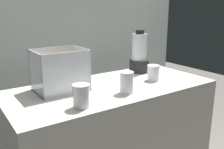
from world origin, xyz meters
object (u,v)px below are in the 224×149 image
(juice_cup_beet_middle, at_px, (153,73))
(carrot_display_bin, at_px, (61,77))
(juice_cup_mango_far_left, at_px, (81,98))
(juice_cup_orange_left, at_px, (126,83))
(blender_pitcher, at_px, (139,55))

(juice_cup_beet_middle, bearing_deg, carrot_display_bin, 165.15)
(juice_cup_mango_far_left, distance_m, juice_cup_orange_left, 0.34)
(juice_cup_orange_left, bearing_deg, juice_cup_beet_middle, 18.73)
(blender_pitcher, xyz_separation_m, juice_cup_mango_far_left, (-0.74, -0.41, -0.08))
(juice_cup_orange_left, bearing_deg, blender_pitcher, 41.44)
(blender_pitcher, bearing_deg, juice_cup_mango_far_left, -151.30)
(juice_cup_orange_left, bearing_deg, carrot_display_bin, 137.45)
(blender_pitcher, height_order, juice_cup_beet_middle, blender_pitcher)
(juice_cup_orange_left, relative_size, juice_cup_beet_middle, 1.20)
(carrot_display_bin, height_order, juice_cup_orange_left, carrot_display_bin)
(carrot_display_bin, xyz_separation_m, juice_cup_beet_middle, (0.64, -0.17, -0.03))
(juice_cup_orange_left, bearing_deg, juice_cup_mango_far_left, -171.68)
(blender_pitcher, relative_size, juice_cup_beet_middle, 3.05)
(blender_pitcher, bearing_deg, juice_cup_orange_left, -138.56)
(carrot_display_bin, xyz_separation_m, juice_cup_orange_left, (0.31, -0.28, -0.02))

